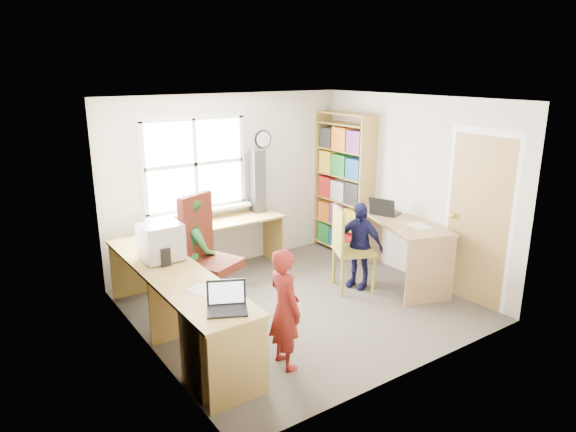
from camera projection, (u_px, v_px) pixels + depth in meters
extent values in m
cube|color=#433D35|center=(300.00, 306.00, 6.11)|extent=(3.60, 3.40, 0.02)
cube|color=white|center=(301.00, 98.00, 5.43)|extent=(3.60, 3.40, 0.02)
cube|color=beige|center=(229.00, 182.00, 7.12)|extent=(3.60, 0.02, 2.40)
cube|color=beige|center=(417.00, 251.00, 4.42)|extent=(3.60, 0.02, 2.40)
cube|color=beige|center=(144.00, 237.00, 4.79)|extent=(0.02, 3.40, 2.40)
cube|color=beige|center=(412.00, 188.00, 6.75)|extent=(0.02, 3.40, 2.40)
cube|color=white|center=(195.00, 164.00, 6.75)|extent=(1.40, 0.01, 1.20)
cube|color=white|center=(195.00, 164.00, 6.75)|extent=(1.48, 0.04, 1.28)
cube|color=#9C7943|center=(478.00, 222.00, 5.97)|extent=(0.02, 0.82, 2.00)
sphere|color=gold|center=(452.00, 216.00, 6.21)|extent=(0.07, 0.07, 0.07)
cylinder|color=black|center=(263.00, 139.00, 7.25)|extent=(0.26, 0.03, 0.26)
cylinder|color=white|center=(264.00, 139.00, 7.23)|extent=(0.22, 0.01, 0.22)
cube|color=#B08E46|center=(174.00, 273.00, 5.16)|extent=(0.60, 2.70, 0.03)
cube|color=#B08E46|center=(223.00, 221.00, 6.89)|extent=(1.65, 0.56, 0.03)
cube|color=#B08E46|center=(176.00, 307.00, 5.27)|extent=(0.56, 0.03, 0.72)
cube|color=#B08E46|center=(239.00, 366.00, 4.22)|extent=(0.56, 0.03, 0.72)
cube|color=#B08E46|center=(134.00, 267.00, 6.31)|extent=(0.56, 0.03, 0.72)
cube|color=#B08E46|center=(274.00, 237.00, 7.43)|extent=(0.03, 0.52, 0.72)
cube|color=#B08E46|center=(218.00, 347.00, 4.52)|extent=(0.54, 0.45, 0.72)
cube|color=#A37D51|center=(404.00, 221.00, 6.59)|extent=(1.11, 1.60, 0.03)
cube|color=#A37D51|center=(430.00, 272.00, 6.05)|extent=(0.60, 0.24, 0.81)
cube|color=#A37D51|center=(379.00, 236.00, 7.36)|extent=(0.60, 0.24, 0.81)
cube|color=#B08E46|center=(367.00, 191.00, 7.25)|extent=(0.30, 0.02, 2.10)
cube|color=#B08E46|center=(323.00, 179.00, 8.04)|extent=(0.30, 0.02, 2.10)
cube|color=#B08E46|center=(346.00, 114.00, 7.35)|extent=(0.30, 1.00, 0.02)
cube|color=#B08E46|center=(342.00, 247.00, 7.92)|extent=(0.30, 1.00, 0.02)
cube|color=#B08E46|center=(343.00, 225.00, 7.82)|extent=(0.30, 1.00, 0.02)
cube|color=#B08E46|center=(343.00, 201.00, 7.71)|extent=(0.30, 1.00, 0.02)
cube|color=#B08E46|center=(344.00, 176.00, 7.61)|extent=(0.30, 1.00, 0.02)
cube|color=#B08E46|center=(345.00, 150.00, 7.50)|extent=(0.30, 1.00, 0.02)
cube|color=#B08E46|center=(346.00, 124.00, 7.40)|extent=(0.30, 1.00, 0.02)
cube|color=#B31C19|center=(355.00, 243.00, 7.64)|extent=(0.25, 0.28, 0.27)
cube|color=#194E9A|center=(341.00, 237.00, 7.89)|extent=(0.25, 0.30, 0.29)
cube|color=#1E8032|center=(329.00, 232.00, 8.13)|extent=(0.25, 0.26, 0.30)
cube|color=gold|center=(356.00, 219.00, 7.54)|extent=(0.25, 0.28, 0.30)
cube|color=#723380|center=(342.00, 214.00, 7.79)|extent=(0.25, 0.30, 0.32)
cube|color=orange|center=(330.00, 210.00, 8.03)|extent=(0.25, 0.26, 0.29)
cube|color=#262626|center=(357.00, 193.00, 7.43)|extent=(0.25, 0.28, 0.32)
cube|color=beige|center=(343.00, 190.00, 7.69)|extent=(0.25, 0.30, 0.29)
cube|color=#B31C19|center=(330.00, 186.00, 7.92)|extent=(0.25, 0.26, 0.30)
cube|color=#194E9A|center=(358.00, 169.00, 7.33)|extent=(0.25, 0.28, 0.29)
cube|color=#1E8032|center=(344.00, 165.00, 7.58)|extent=(0.25, 0.30, 0.30)
cube|color=gold|center=(331.00, 161.00, 7.81)|extent=(0.25, 0.26, 0.32)
cube|color=#723380|center=(359.00, 141.00, 7.22)|extent=(0.25, 0.28, 0.30)
cube|color=orange|center=(344.00, 138.00, 7.47)|extent=(0.25, 0.30, 0.32)
cube|color=#262626|center=(331.00, 137.00, 7.71)|extent=(0.25, 0.26, 0.29)
cylinder|color=black|center=(216.00, 307.00, 6.00)|extent=(0.83, 0.83, 0.06)
cylinder|color=black|center=(215.00, 286.00, 5.93)|extent=(0.09, 0.09, 0.47)
cube|color=#4D1A0E|center=(214.00, 265.00, 5.85)|extent=(0.68, 0.68, 0.10)
cube|color=#4D1A0E|center=(196.00, 226.00, 5.86)|extent=(0.48, 0.29, 0.74)
cylinder|color=olive|center=(342.00, 277.00, 6.29)|extent=(0.05, 0.05, 0.50)
cylinder|color=olive|center=(374.00, 275.00, 6.35)|extent=(0.05, 0.05, 0.50)
cylinder|color=olive|center=(334.00, 265.00, 6.67)|extent=(0.05, 0.05, 0.50)
cylinder|color=olive|center=(364.00, 263.00, 6.73)|extent=(0.05, 0.05, 0.50)
cube|color=olive|center=(354.00, 251.00, 6.43)|extent=(0.62, 0.62, 0.04)
cube|color=olive|center=(338.00, 229.00, 6.32)|extent=(0.22, 0.42, 0.56)
cube|color=#ACADB0|center=(162.00, 259.00, 5.47)|extent=(0.31, 0.24, 0.02)
cube|color=#ACADB0|center=(161.00, 241.00, 5.41)|extent=(0.42, 0.37, 0.39)
cube|color=#3F72F2|center=(179.00, 238.00, 5.53)|extent=(0.01, 0.32, 0.28)
cube|color=black|center=(227.00, 311.00, 4.31)|extent=(0.41, 0.37, 0.02)
cube|color=black|center=(226.00, 292.00, 4.40)|extent=(0.33, 0.20, 0.22)
cube|color=white|center=(226.00, 293.00, 4.39)|extent=(0.28, 0.17, 0.18)
cube|color=black|center=(385.00, 213.00, 6.86)|extent=(0.38, 0.43, 0.02)
cube|color=black|center=(382.00, 207.00, 6.71)|extent=(0.20, 0.35, 0.23)
cube|color=#3F72F2|center=(382.00, 207.00, 6.72)|extent=(0.16, 0.30, 0.19)
cube|color=black|center=(165.00, 257.00, 5.29)|extent=(0.10, 0.10, 0.19)
cube|color=black|center=(149.00, 242.00, 5.78)|extent=(0.11, 0.11, 0.17)
cube|color=black|center=(258.00, 181.00, 7.19)|extent=(0.18, 0.16, 0.88)
cube|color=#B7162B|center=(375.00, 209.00, 7.01)|extent=(0.38, 0.38, 0.06)
cube|color=silver|center=(203.00, 290.00, 4.72)|extent=(0.29, 0.34, 0.00)
cube|color=silver|center=(420.00, 226.00, 6.33)|extent=(0.27, 0.34, 0.00)
imported|color=#2D6E2C|center=(193.00, 213.00, 6.70)|extent=(0.19, 0.17, 0.28)
imported|color=maroon|center=(285.00, 309.00, 4.73)|extent=(0.31, 0.44, 1.17)
imported|color=#2B6C2B|center=(192.00, 251.00, 6.00)|extent=(0.56, 0.69, 1.33)
imported|color=#13133C|center=(359.00, 245.00, 6.50)|extent=(0.48, 0.71, 1.12)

